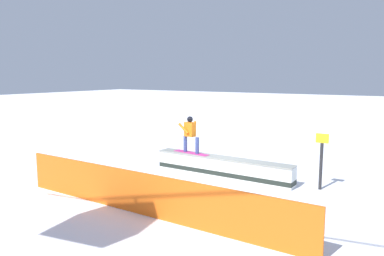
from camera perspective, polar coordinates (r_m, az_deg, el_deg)
ground_plane at (r=13.78m, az=4.55°, el=-7.37°), size 120.00×120.00×0.00m
grind_box at (r=13.70m, az=4.56°, el=-6.05°), size 5.34×0.75×0.72m
snowboarder at (r=14.18m, az=-0.26°, el=-0.82°), size 1.59×0.55×1.39m
safety_fence at (r=10.05m, az=-7.23°, el=-9.93°), size 9.17×0.33×1.14m
trail_marker at (r=12.72m, az=19.01°, el=-4.56°), size 0.40×0.10×1.82m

